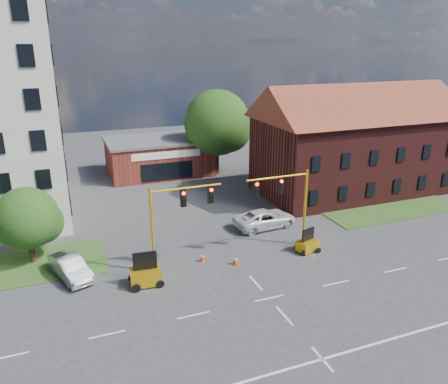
{
  "coord_description": "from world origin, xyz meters",
  "views": [
    {
      "loc": [
        -11.28,
        -21.22,
        15.33
      ],
      "look_at": [
        0.8,
        10.0,
        3.79
      ],
      "focal_mm": 35.0,
      "sensor_mm": 36.0,
      "label": 1
    }
  ],
  "objects_px": {
    "trailer_east": "(307,245)",
    "pickup_white": "(265,219)",
    "trailer_west": "(146,275)",
    "signal_mast_west": "(175,217)",
    "signal_mast_east": "(287,201)"
  },
  "relations": [
    {
      "from": "trailer_west",
      "to": "pickup_white",
      "type": "xyz_separation_m",
      "value": [
        11.64,
        5.8,
        0.06
      ]
    },
    {
      "from": "trailer_east",
      "to": "pickup_white",
      "type": "xyz_separation_m",
      "value": [
        -0.97,
        5.42,
        0.2
      ]
    },
    {
      "from": "trailer_west",
      "to": "pickup_white",
      "type": "height_order",
      "value": "trailer_west"
    },
    {
      "from": "pickup_white",
      "to": "trailer_east",
      "type": "bearing_deg",
      "value": -174.66
    },
    {
      "from": "signal_mast_east",
      "to": "pickup_white",
      "type": "height_order",
      "value": "signal_mast_east"
    },
    {
      "from": "signal_mast_west",
      "to": "signal_mast_east",
      "type": "relative_size",
      "value": 1.0
    },
    {
      "from": "trailer_west",
      "to": "trailer_east",
      "type": "height_order",
      "value": "trailer_west"
    },
    {
      "from": "trailer_west",
      "to": "trailer_east",
      "type": "xyz_separation_m",
      "value": [
        12.6,
        0.37,
        -0.14
      ]
    },
    {
      "from": "trailer_west",
      "to": "trailer_east",
      "type": "relative_size",
      "value": 1.23
    },
    {
      "from": "signal_mast_west",
      "to": "trailer_west",
      "type": "height_order",
      "value": "signal_mast_west"
    },
    {
      "from": "signal_mast_west",
      "to": "signal_mast_east",
      "type": "distance_m",
      "value": 8.71
    },
    {
      "from": "signal_mast_west",
      "to": "pickup_white",
      "type": "xyz_separation_m",
      "value": [
        9.08,
        4.24,
        -3.15
      ]
    },
    {
      "from": "signal_mast_west",
      "to": "trailer_east",
      "type": "relative_size",
      "value": 3.34
    },
    {
      "from": "signal_mast_west",
      "to": "pickup_white",
      "type": "distance_m",
      "value": 10.51
    },
    {
      "from": "trailer_east",
      "to": "pickup_white",
      "type": "distance_m",
      "value": 5.51
    }
  ]
}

